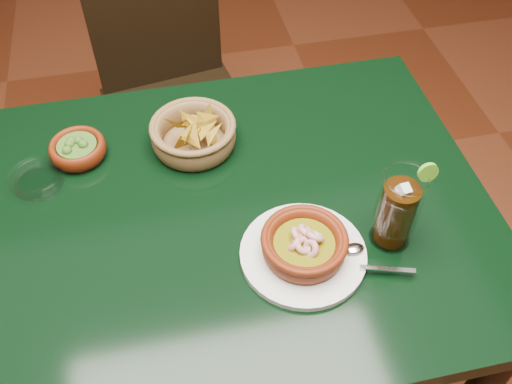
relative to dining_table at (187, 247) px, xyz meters
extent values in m
plane|color=#471C0C|center=(0.00, 0.00, -0.65)|extent=(7.00, 7.00, 0.00)
cube|color=black|center=(0.00, 0.00, 0.08)|extent=(1.20, 0.80, 0.04)
cylinder|color=black|center=(0.54, 0.34, -0.30)|extent=(0.06, 0.06, 0.71)
cube|color=black|center=(0.05, 0.64, -0.21)|extent=(0.47, 0.47, 0.04)
cylinder|color=black|center=(-0.10, 0.44, -0.43)|extent=(0.04, 0.04, 0.44)
cylinder|color=black|center=(0.25, 0.50, -0.43)|extent=(0.04, 0.04, 0.44)
cylinder|color=black|center=(-0.16, 0.78, -0.43)|extent=(0.04, 0.04, 0.44)
cylinder|color=black|center=(0.19, 0.84, -0.43)|extent=(0.04, 0.04, 0.44)
cube|color=black|center=(0.02, 0.82, 0.02)|extent=(0.39, 0.09, 0.43)
cylinder|color=silver|center=(0.20, -0.14, 0.10)|extent=(0.23, 0.23, 0.01)
cylinder|color=#531807|center=(0.20, -0.14, 0.12)|extent=(0.13, 0.13, 0.01)
torus|color=#531807|center=(0.20, -0.14, 0.13)|extent=(0.17, 0.17, 0.04)
torus|color=#531807|center=(0.20, -0.14, 0.15)|extent=(0.16, 0.16, 0.01)
cylinder|color=#615C0A|center=(0.20, -0.14, 0.14)|extent=(0.12, 0.12, 0.01)
torus|color=#CC978C|center=(0.22, -0.13, 0.15)|extent=(0.04, 0.05, 0.04)
torus|color=#CC978C|center=(0.21, -0.12, 0.14)|extent=(0.03, 0.04, 0.04)
torus|color=#CC978C|center=(0.19, -0.13, 0.15)|extent=(0.03, 0.04, 0.04)
torus|color=#CC978C|center=(0.18, -0.14, 0.14)|extent=(0.04, 0.05, 0.04)
torus|color=#CC978C|center=(0.20, -0.15, 0.15)|extent=(0.04, 0.04, 0.03)
torus|color=#CC978C|center=(0.21, -0.15, 0.14)|extent=(0.04, 0.04, 0.04)
cube|color=silver|center=(0.33, -0.21, 0.12)|extent=(0.09, 0.04, 0.00)
ellipsoid|color=silver|center=(0.29, -0.15, 0.12)|extent=(0.04, 0.03, 0.01)
cylinder|color=brown|center=(0.05, 0.19, 0.10)|extent=(0.15, 0.15, 0.01)
torus|color=brown|center=(0.05, 0.19, 0.13)|extent=(0.21, 0.21, 0.06)
torus|color=brown|center=(0.05, 0.19, 0.15)|extent=(0.18, 0.18, 0.01)
cone|color=gold|center=(0.07, 0.18, 0.16)|extent=(0.09, 0.07, 0.06)
cone|color=gold|center=(0.06, 0.18, 0.13)|extent=(0.06, 0.06, 0.07)
cone|color=gold|center=(0.04, 0.20, 0.16)|extent=(0.07, 0.06, 0.06)
cone|color=gold|center=(0.08, 0.15, 0.16)|extent=(0.05, 0.07, 0.07)
cone|color=gold|center=(0.05, 0.18, 0.17)|extent=(0.09, 0.04, 0.09)
cone|color=gold|center=(0.04, 0.20, 0.15)|extent=(0.03, 0.08, 0.07)
cone|color=gold|center=(0.04, 0.15, 0.17)|extent=(0.05, 0.08, 0.08)
cone|color=gold|center=(0.02, 0.19, 0.17)|extent=(0.08, 0.05, 0.08)
cone|color=gold|center=(0.03, 0.16, 0.14)|extent=(0.07, 0.03, 0.07)
cone|color=gold|center=(0.09, 0.18, 0.13)|extent=(0.05, 0.09, 0.08)
cone|color=gold|center=(0.08, 0.19, 0.16)|extent=(0.09, 0.03, 0.09)
cone|color=gold|center=(0.05, 0.18, 0.15)|extent=(0.05, 0.09, 0.08)
cone|color=gold|center=(0.05, 0.19, 0.17)|extent=(0.06, 0.09, 0.07)
cone|color=gold|center=(0.09, 0.21, 0.16)|extent=(0.03, 0.07, 0.07)
cone|color=gold|center=(0.04, 0.14, 0.17)|extent=(0.07, 0.07, 0.06)
cone|color=gold|center=(0.03, 0.21, 0.13)|extent=(0.05, 0.09, 0.08)
cylinder|color=#531807|center=(-0.19, 0.21, 0.10)|extent=(0.10, 0.10, 0.01)
torus|color=#531807|center=(-0.19, 0.21, 0.12)|extent=(0.14, 0.14, 0.04)
cylinder|color=#284D14|center=(-0.19, 0.21, 0.13)|extent=(0.08, 0.08, 0.01)
sphere|color=#284D14|center=(-0.17, 0.20, 0.14)|extent=(0.02, 0.02, 0.02)
sphere|color=#284D14|center=(-0.18, 0.22, 0.14)|extent=(0.02, 0.02, 0.02)
sphere|color=#284D14|center=(-0.20, 0.22, 0.14)|extent=(0.02, 0.02, 0.02)
sphere|color=#284D14|center=(-0.21, 0.19, 0.14)|extent=(0.02, 0.02, 0.02)
sphere|color=#284D14|center=(-0.20, 0.21, 0.14)|extent=(0.02, 0.02, 0.02)
cylinder|color=white|center=(0.37, -0.13, 0.10)|extent=(0.07, 0.07, 0.01)
torus|color=white|center=(0.37, -0.13, 0.18)|extent=(0.16, 0.16, 0.09)
cylinder|color=black|center=(0.37, -0.13, 0.17)|extent=(0.06, 0.06, 0.13)
cube|color=silver|center=(0.38, -0.12, 0.21)|extent=(0.03, 0.02, 0.03)
cube|color=silver|center=(0.37, -0.14, 0.22)|extent=(0.02, 0.03, 0.03)
cube|color=silver|center=(0.37, -0.13, 0.24)|extent=(0.03, 0.03, 0.03)
cube|color=silver|center=(0.36, -0.13, 0.22)|extent=(0.03, 0.03, 0.03)
torus|color=white|center=(0.37, -0.13, 0.26)|extent=(0.08, 0.08, 0.00)
cylinder|color=#5BA322|center=(0.41, -0.13, 0.27)|extent=(0.03, 0.01, 0.04)
cylinder|color=white|center=(-0.27, 0.15, 0.10)|extent=(0.10, 0.10, 0.01)
torus|color=white|center=(-0.27, 0.15, 0.11)|extent=(0.12, 0.12, 0.03)
camera|label=1|loc=(-0.01, -0.70, 0.95)|focal=40.00mm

